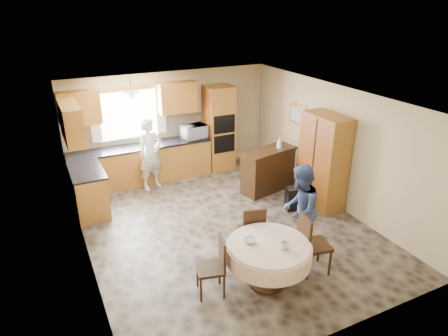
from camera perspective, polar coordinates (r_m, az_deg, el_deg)
floor at (r=7.77m, az=0.15°, el=-8.40°), size 5.00×6.00×0.01m
ceiling at (r=6.80m, az=0.17°, el=9.85°), size 5.00×6.00×0.01m
wall_back at (r=9.81m, az=-7.64°, el=6.31°), size 5.00×0.02×2.50m
wall_front at (r=5.01m, az=15.84°, el=-12.09°), size 5.00×0.02×2.50m
wall_left at (r=6.58m, az=-19.81°, el=-3.65°), size 0.02×6.00×2.50m
wall_right at (r=8.52m, az=15.46°, el=3.01°), size 0.02×6.00×2.50m
window at (r=9.45m, az=-13.50°, el=7.42°), size 1.40×0.03×1.10m
curtain_left at (r=9.26m, az=-17.98°, el=6.93°), size 0.22×0.02×1.15m
curtain_right at (r=9.57m, az=-9.06°, el=8.28°), size 0.22×0.02×1.15m
base_cab_back at (r=9.59m, az=-11.60°, el=0.48°), size 3.30×0.60×0.88m
counter_back at (r=9.43m, az=-11.82°, el=3.06°), size 3.30×0.64×0.04m
base_cab_left at (r=8.57m, az=-18.71°, el=-3.16°), size 0.60×1.20×0.88m
counter_left at (r=8.39m, az=-19.11°, el=-0.34°), size 0.64×1.20×0.04m
backsplash at (r=9.60m, az=-12.41°, el=5.16°), size 3.30×0.02×0.55m
wall_cab_left at (r=9.07m, az=-19.96°, el=8.06°), size 0.85×0.33×0.72m
wall_cab_right at (r=9.54m, az=-6.66°, el=9.98°), size 0.90×0.33×0.72m
wall_cab_side at (r=8.05m, az=-21.00°, el=6.10°), size 0.33×1.20×0.72m
oven_tower at (r=10.00m, az=-0.73°, el=5.70°), size 0.66×0.62×2.12m
oven_upper at (r=9.67m, az=0.07°, el=6.27°), size 0.56×0.01×0.45m
oven_lower at (r=9.83m, az=0.07°, el=3.48°), size 0.56×0.01×0.45m
pendant at (r=8.86m, az=-13.08°, el=9.92°), size 0.36×0.36×0.18m
sideboard at (r=9.04m, az=6.29°, el=-0.46°), size 1.37×0.79×0.92m
space_heater at (r=8.39m, az=10.04°, el=-4.29°), size 0.40×0.33×0.49m
cupboard at (r=8.41m, az=13.97°, el=0.94°), size 0.51×1.03×1.96m
dining_table at (r=6.11m, az=6.39°, el=-11.97°), size 1.27×1.27×0.72m
chair_left at (r=5.97m, az=-1.25°, el=-13.48°), size 0.48×0.48×0.91m
chair_back at (r=6.74m, az=4.08°, el=-8.66°), size 0.49×0.49×0.94m
chair_right at (r=6.48m, az=12.24°, el=-10.17°), size 0.52×0.52×1.02m
framed_picture at (r=9.32m, az=10.50°, el=7.58°), size 0.06×0.53×0.44m
microwave at (r=9.70m, az=-4.31°, el=5.19°), size 0.63×0.48×0.32m
person_sink at (r=9.11m, az=-10.48°, el=1.98°), size 0.71×0.58×1.66m
person_dining at (r=6.85m, az=10.75°, el=-5.86°), size 0.97×0.96×1.58m
bowl_sideboard at (r=8.74m, az=5.14°, el=2.18°), size 0.24×0.24×0.05m
bottle_sideboard at (r=8.95m, az=7.89°, el=3.40°), size 0.15×0.15×0.30m
cup_table at (r=5.92m, az=8.62°, el=-10.89°), size 0.14×0.14×0.11m
bowl_table at (r=6.02m, az=3.72°, el=-10.28°), size 0.19×0.19×0.06m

